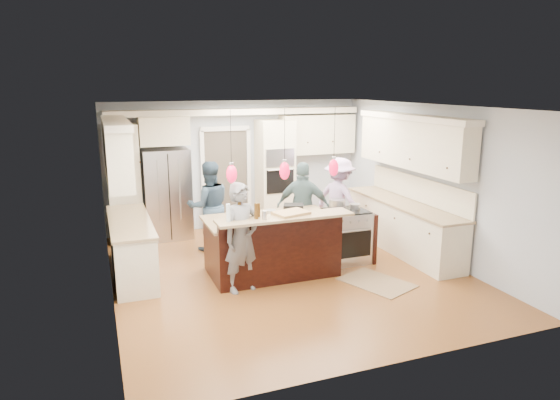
# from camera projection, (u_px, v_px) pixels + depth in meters

# --- Properties ---
(ground_plane) EXTENTS (6.00, 6.00, 0.00)m
(ground_plane) POSITION_uv_depth(u_px,v_px,m) (287.00, 272.00, 8.26)
(ground_plane) COLOR brown
(ground_plane) RESTS_ON ground
(room_shell) EXTENTS (5.54, 6.04, 2.72)m
(room_shell) POSITION_uv_depth(u_px,v_px,m) (288.00, 163.00, 7.84)
(room_shell) COLOR #B2BCC6
(room_shell) RESTS_ON ground
(refrigerator) EXTENTS (0.90, 0.70, 1.80)m
(refrigerator) POSITION_uv_depth(u_px,v_px,m) (167.00, 194.00, 9.93)
(refrigerator) COLOR #B7B7BC
(refrigerator) RESTS_ON ground
(oven_column) EXTENTS (0.72, 0.69, 2.30)m
(oven_column) POSITION_uv_depth(u_px,v_px,m) (275.00, 174.00, 10.68)
(oven_column) COLOR beige
(oven_column) RESTS_ON ground
(back_upper_cabinets) EXTENTS (5.30, 0.61, 2.54)m
(back_upper_cabinets) POSITION_uv_depth(u_px,v_px,m) (204.00, 153.00, 10.14)
(back_upper_cabinets) COLOR beige
(back_upper_cabinets) RESTS_ON ground
(right_counter_run) EXTENTS (0.64, 3.10, 2.51)m
(right_counter_run) POSITION_uv_depth(u_px,v_px,m) (406.00, 195.00, 9.13)
(right_counter_run) COLOR beige
(right_counter_run) RESTS_ON ground
(left_cabinets) EXTENTS (0.64, 2.30, 2.51)m
(left_cabinets) POSITION_uv_depth(u_px,v_px,m) (126.00, 212.00, 7.91)
(left_cabinets) COLOR beige
(left_cabinets) RESTS_ON ground
(kitchen_island) EXTENTS (2.10, 1.46, 1.12)m
(kitchen_island) POSITION_uv_depth(u_px,v_px,m) (272.00, 244.00, 8.13)
(kitchen_island) COLOR black
(kitchen_island) RESTS_ON ground
(island_range) EXTENTS (0.82, 0.71, 0.92)m
(island_range) POSITION_uv_depth(u_px,v_px,m) (346.00, 236.00, 8.69)
(island_range) COLOR #B7B7BC
(island_range) RESTS_ON ground
(pendant_lights) EXTENTS (1.75, 0.15, 1.03)m
(pendant_lights) POSITION_uv_depth(u_px,v_px,m) (285.00, 170.00, 7.30)
(pendant_lights) COLOR black
(pendant_lights) RESTS_ON ground
(person_bar_end) EXTENTS (0.70, 0.57, 1.66)m
(person_bar_end) POSITION_uv_depth(u_px,v_px,m) (242.00, 238.00, 7.35)
(person_bar_end) COLOR slate
(person_bar_end) RESTS_ON ground
(person_far_left) EXTENTS (0.82, 0.65, 1.67)m
(person_far_left) POSITION_uv_depth(u_px,v_px,m) (209.00, 206.00, 9.21)
(person_far_left) COLOR #2A3F53
(person_far_left) RESTS_ON ground
(person_far_right) EXTENTS (1.06, 0.84, 1.68)m
(person_far_right) POSITION_uv_depth(u_px,v_px,m) (303.00, 208.00, 9.06)
(person_far_right) COLOR #4A6468
(person_far_right) RESTS_ON ground
(person_range_side) EXTENTS (1.02, 1.22, 1.64)m
(person_range_side) POSITION_uv_depth(u_px,v_px,m) (339.00, 199.00, 9.80)
(person_range_side) COLOR #AC8EBF
(person_range_side) RESTS_ON ground
(floor_rug) EXTENTS (1.08, 1.27, 0.01)m
(floor_rug) POSITION_uv_depth(u_px,v_px,m) (377.00, 282.00, 7.81)
(floor_rug) COLOR #8D714D
(floor_rug) RESTS_ON ground
(water_bottle) EXTENTS (0.07, 0.07, 0.26)m
(water_bottle) POSITION_uv_depth(u_px,v_px,m) (228.00, 213.00, 7.08)
(water_bottle) COLOR silver
(water_bottle) RESTS_ON kitchen_island
(beer_bottle_a) EXTENTS (0.07, 0.07, 0.25)m
(beer_bottle_a) POSITION_uv_depth(u_px,v_px,m) (240.00, 210.00, 7.26)
(beer_bottle_a) COLOR #40260B
(beer_bottle_a) RESTS_ON kitchen_island
(beer_bottle_b) EXTENTS (0.07, 0.07, 0.23)m
(beer_bottle_b) POSITION_uv_depth(u_px,v_px,m) (256.00, 211.00, 7.25)
(beer_bottle_b) COLOR #40260B
(beer_bottle_b) RESTS_ON kitchen_island
(beer_bottle_c) EXTENTS (0.05, 0.05, 0.21)m
(beer_bottle_c) POSITION_uv_depth(u_px,v_px,m) (258.00, 210.00, 7.36)
(beer_bottle_c) COLOR #40260B
(beer_bottle_c) RESTS_ON kitchen_island
(drink_can) EXTENTS (0.09, 0.09, 0.13)m
(drink_can) POSITION_uv_depth(u_px,v_px,m) (265.00, 215.00, 7.23)
(drink_can) COLOR #B7B7BC
(drink_can) RESTS_ON kitchen_island
(cutting_board) EXTENTS (0.58, 0.47, 0.04)m
(cutting_board) POSITION_uv_depth(u_px,v_px,m) (291.00, 213.00, 7.53)
(cutting_board) COLOR #B28052
(cutting_board) RESTS_ON kitchen_island
(pot_large) EXTENTS (0.27, 0.27, 0.16)m
(pot_large) POSITION_uv_depth(u_px,v_px,m) (337.00, 204.00, 8.70)
(pot_large) COLOR #B7B7BC
(pot_large) RESTS_ON island_range
(pot_small) EXTENTS (0.18, 0.18, 0.09)m
(pot_small) POSITION_uv_depth(u_px,v_px,m) (355.00, 206.00, 8.65)
(pot_small) COLOR #B7B7BC
(pot_small) RESTS_ON island_range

